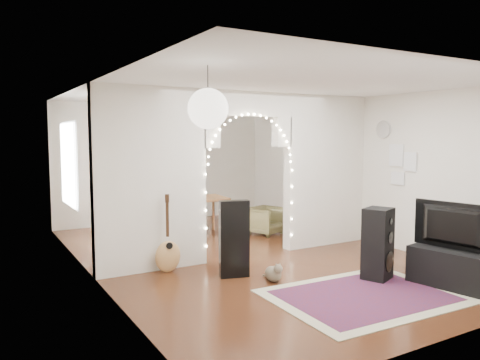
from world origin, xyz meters
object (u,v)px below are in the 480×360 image
acoustic_guitar (168,244)px  dining_chair_left (170,223)px  media_console (449,269)px  dining_chair_right (266,220)px  dining_table (195,201)px  bookcase (141,187)px  floor_speaker (378,244)px

acoustic_guitar → dining_chair_left: 2.50m
media_console → dining_chair_right: size_ratio=1.62×
dining_table → dining_chair_right: bearing=-23.3°
acoustic_guitar → media_console: 3.85m
acoustic_guitar → dining_chair_right: (2.70, 1.49, -0.14)m
dining_table → bookcase: bearing=114.8°
floor_speaker → dining_chair_left: size_ratio=1.75×
floor_speaker → bookcase: bookcase is taller
acoustic_guitar → dining_chair_left: (0.96, 2.30, -0.16)m
dining_chair_left → floor_speaker: bearing=-77.5°
dining_table → floor_speaker: bearing=-72.2°
floor_speaker → dining_table: 4.05m
floor_speaker → dining_table: floor_speaker is taller
acoustic_guitar → dining_table: size_ratio=0.77×
acoustic_guitar → media_console: acoustic_guitar is taller
media_console → dining_chair_left: dining_chair_left is taller
dining_chair_right → dining_table: bearing=132.6°
bookcase → dining_chair_right: bearing=-42.2°
media_console → dining_table: (-1.49, 4.65, 0.43)m
bookcase → dining_chair_right: (1.85, -2.26, -0.58)m
floor_speaker → dining_chair_right: (0.32, 3.27, -0.22)m
floor_speaker → dining_chair_right: bearing=62.0°
acoustic_guitar → dining_chair_right: size_ratio=1.57×
dining_chair_left → dining_table: bearing=-23.5°
acoustic_guitar → bookcase: size_ratio=0.57×
acoustic_guitar → floor_speaker: acoustic_guitar is taller
dining_table → dining_chair_right: 1.48m
media_console → bookcase: 6.61m
media_console → floor_speaker: bearing=116.7°
floor_speaker → dining_table: bearing=81.1°
dining_table → dining_chair_left: size_ratio=2.21×
acoustic_guitar → dining_chair_left: bearing=91.5°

